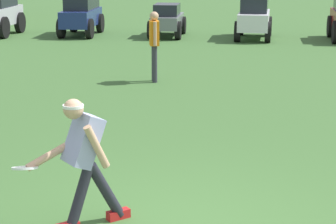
% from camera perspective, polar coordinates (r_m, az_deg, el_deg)
% --- Properties ---
extents(frisbee_thrower, '(1.01, 0.65, 1.42)m').
position_cam_1_polar(frisbee_thrower, '(6.88, -7.32, -3.81)').
color(frisbee_thrower, '#23232D').
rests_on(frisbee_thrower, ground_plane).
extents(frisbee_in_flight, '(0.32, 0.32, 0.09)m').
position_cam_1_polar(frisbee_in_flight, '(6.86, -12.36, -4.78)').
color(frisbee_in_flight, white).
extents(teammate_midfield, '(0.27, 0.50, 1.56)m').
position_cam_1_polar(teammate_midfield, '(14.51, -1.21, 6.30)').
color(teammate_midfield, '#33333D').
rests_on(teammate_midfield, ground_plane).
extents(parked_car_slot_b, '(1.15, 2.40, 1.34)m').
position_cam_1_polar(parked_car_slot_b, '(22.81, -7.56, 8.46)').
color(parked_car_slot_b, navy).
rests_on(parked_car_slot_b, ground_plane).
extents(parked_car_slot_c, '(1.11, 2.21, 1.10)m').
position_cam_1_polar(parked_car_slot_c, '(22.26, -0.06, 8.04)').
color(parked_car_slot_c, slate).
rests_on(parked_car_slot_c, ground_plane).
extents(parked_car_slot_d, '(1.27, 2.45, 1.34)m').
position_cam_1_polar(parked_car_slot_d, '(21.91, 7.51, 8.24)').
color(parked_car_slot_d, silver).
rests_on(parked_car_slot_d, ground_plane).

